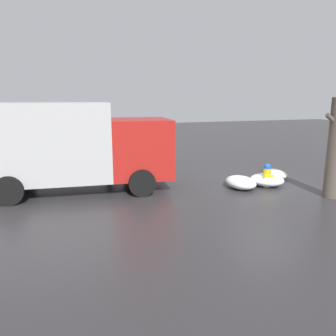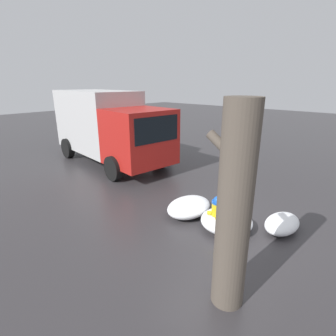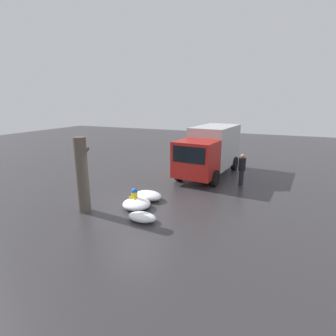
{
  "view_description": "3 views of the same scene",
  "coord_description": "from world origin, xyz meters",
  "px_view_note": "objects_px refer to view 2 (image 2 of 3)",
  "views": [
    {
      "loc": [
        7.05,
        9.8,
        3.21
      ],
      "look_at": [
        3.5,
        -0.84,
        0.78
      ],
      "focal_mm": 35.0,
      "sensor_mm": 36.0,
      "label": 1
    },
    {
      "loc": [
        -2.88,
        4.87,
        3.38
      ],
      "look_at": [
        2.56,
        -1.07,
        0.74
      ],
      "focal_mm": 28.0,
      "sensor_mm": 36.0,
      "label": 2
    },
    {
      "loc": [
        -9.46,
        -5.8,
        4.63
      ],
      "look_at": [
        2.65,
        -0.47,
        1.22
      ],
      "focal_mm": 28.0,
      "sensor_mm": 36.0,
      "label": 3
    }
  ],
  "objects_px": {
    "tree_trunk": "(234,210)",
    "fire_hydrant": "(217,213)",
    "delivery_truck": "(108,125)",
    "pedestrian": "(168,137)"
  },
  "relations": [
    {
      "from": "tree_trunk",
      "to": "fire_hydrant",
      "type": "bearing_deg",
      "value": -53.08
    },
    {
      "from": "fire_hydrant",
      "to": "tree_trunk",
      "type": "xyz_separation_m",
      "value": [
        -1.28,
        1.71,
        1.17
      ]
    },
    {
      "from": "delivery_truck",
      "to": "pedestrian",
      "type": "xyz_separation_m",
      "value": [
        -1.47,
        -2.22,
        -0.66
      ]
    },
    {
      "from": "fire_hydrant",
      "to": "delivery_truck",
      "type": "xyz_separation_m",
      "value": [
        6.6,
        -1.66,
        1.18
      ]
    },
    {
      "from": "tree_trunk",
      "to": "pedestrian",
      "type": "relative_size",
      "value": 1.8
    },
    {
      "from": "fire_hydrant",
      "to": "delivery_truck",
      "type": "height_order",
      "value": "delivery_truck"
    },
    {
      "from": "fire_hydrant",
      "to": "tree_trunk",
      "type": "bearing_deg",
      "value": 3.41
    },
    {
      "from": "fire_hydrant",
      "to": "delivery_truck",
      "type": "relative_size",
      "value": 0.14
    },
    {
      "from": "fire_hydrant",
      "to": "delivery_truck",
      "type": "distance_m",
      "value": 6.91
    },
    {
      "from": "delivery_truck",
      "to": "pedestrian",
      "type": "bearing_deg",
      "value": 151.79
    }
  ]
}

